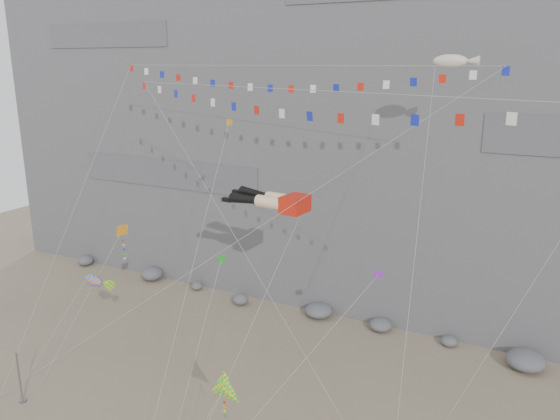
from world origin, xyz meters
name	(u,v)px	position (x,y,z in m)	size (l,w,h in m)	color
ground	(220,417)	(0.00, 0.00, 0.00)	(120.00, 120.00, 0.00)	#86745C
cliff	(378,45)	(0.00, 32.00, 25.00)	(80.00, 28.00, 50.00)	slate
talus_boulders	(319,311)	(0.00, 17.00, 0.60)	(60.00, 3.00, 1.20)	slate
anchor_pole_left	(19,377)	(-13.40, -4.89, 1.95)	(0.12, 0.12, 3.89)	slate
legs_kite	(273,201)	(0.12, 7.60, 13.45)	(7.04, 16.32, 19.84)	red
flag_banner_upper	(280,66)	(-0.82, 10.58, 22.98)	(31.52, 17.44, 31.46)	red
flag_banner_lower	(296,90)	(4.19, 2.77, 21.67)	(33.23, 12.38, 24.19)	red
harlequin_kite	(122,231)	(-9.91, 2.50, 11.12)	(4.59, 7.02, 13.18)	red
fish_windsock	(94,281)	(-10.97, 0.36, 7.72)	(5.88, 4.85, 9.60)	orange
delta_kite	(224,389)	(3.29, -4.37, 5.69)	(3.50, 3.51, 7.40)	yellow
blimp_windsock	(450,62)	(11.14, 12.20, 23.22)	(3.57, 16.13, 27.93)	beige
small_kite_a	(227,131)	(-3.50, 7.27, 18.35)	(2.63, 14.41, 23.51)	orange
small_kite_b	(376,277)	(8.56, 6.18, 9.50)	(7.13, 13.62, 17.36)	purple
small_kite_c	(221,262)	(-1.71, 3.23, 9.81)	(3.02, 11.07, 14.54)	green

